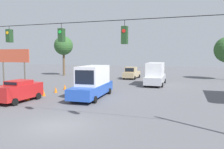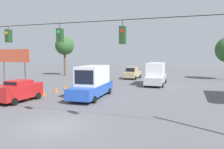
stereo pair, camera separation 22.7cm
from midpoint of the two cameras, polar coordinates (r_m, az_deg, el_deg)
The scene contains 13 objects.
ground_plane at distance 13.92m, azimuth -14.67°, elevation -12.84°, with size 140.00×140.00×0.00m, color #56565B.
overhead_signal_span at distance 13.84m, azimuth -13.21°, elevation 5.22°, with size 23.04×0.38×7.17m.
sedan_red_parked_shoulder at distance 21.69m, azimuth -23.36°, elevation -3.87°, with size 2.21×4.52×1.95m.
box_truck_blue_withflow_mid at distance 21.98m, azimuth -5.38°, elevation -1.97°, with size 2.83×7.33×3.15m.
box_truck_silver_oncoming_deep at distance 31.55m, azimuth 11.06°, elevation 0.12°, with size 2.61×7.39×3.15m.
pickup_truck_tan_withflow_deep at distance 39.32m, azimuth 4.97°, elevation 0.35°, with size 2.32×5.25×2.12m.
traffic_cone_nearest at distance 20.75m, azimuth -24.21°, elevation -6.21°, with size 0.36×0.36×0.67m, color orange.
traffic_cone_second at distance 22.20m, azimuth -21.42°, elevation -5.39°, with size 0.36×0.36×0.67m, color orange.
traffic_cone_third at distance 23.80m, azimuth -17.70°, elevation -4.58°, with size 0.36×0.36×0.67m, color orange.
traffic_cone_fourth at distance 25.52m, azimuth -14.74°, elevation -3.86°, with size 0.36×0.36×0.67m, color orange.
traffic_cone_fifth at distance 27.35m, azimuth -12.47°, elevation -3.22°, with size 0.36×0.36×0.67m, color orange.
roadside_billboard at distance 29.81m, azimuth -24.56°, elevation 3.73°, with size 4.73×0.16×4.96m.
tree_horizon_left at distance 46.25m, azimuth -12.69°, elevation 7.30°, with size 3.82×3.82×8.06m.
Camera 1 is at (-7.27, 11.05, 4.26)m, focal length 35.00 mm.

